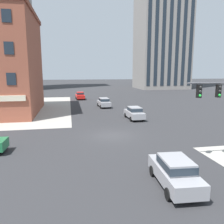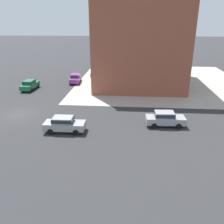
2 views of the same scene
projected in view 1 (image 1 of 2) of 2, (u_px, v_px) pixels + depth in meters
name	position (u px, v px, depth m)	size (l,w,h in m)	color
ground_plane	(112.00, 135.00, 23.02)	(320.00, 320.00, 0.00)	#2D2D30
car_main_northbound_far	(104.00, 102.00, 40.95)	(2.05, 4.48, 1.68)	#99999E
car_main_southbound_near	(80.00, 95.00, 52.53)	(2.08, 4.49, 1.68)	red
car_cross_eastbound	(175.00, 171.00, 12.68)	(2.11, 4.51, 1.68)	#99999E
car_main_mid	(134.00, 112.00, 30.69)	(1.95, 4.43, 1.68)	#99999E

